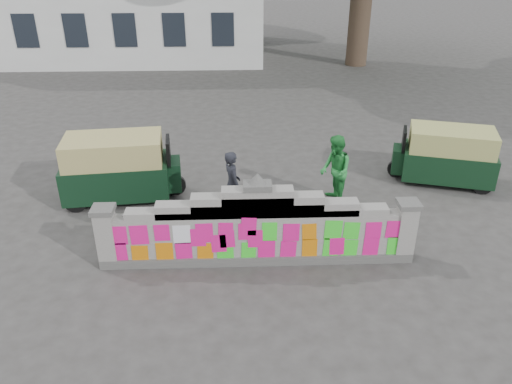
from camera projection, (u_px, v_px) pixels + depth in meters
ground at (257, 261)px, 10.39m from camera, size 100.00×100.00×0.00m
parapet_wall at (257, 230)px, 10.04m from camera, size 6.48×0.44×2.01m
cyclist_bike at (233, 206)px, 11.55m from camera, size 1.87×1.20×0.93m
cyclist_rider at (233, 194)px, 11.40m from camera, size 0.56×0.67×1.57m
pedestrian at (335, 171)px, 12.29m from camera, size 0.78×0.94×1.78m
rickshaw_left at (119, 167)px, 12.53m from camera, size 3.07×1.66×1.66m
rickshaw_right at (446, 155)px, 13.45m from camera, size 2.82×1.89×1.52m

